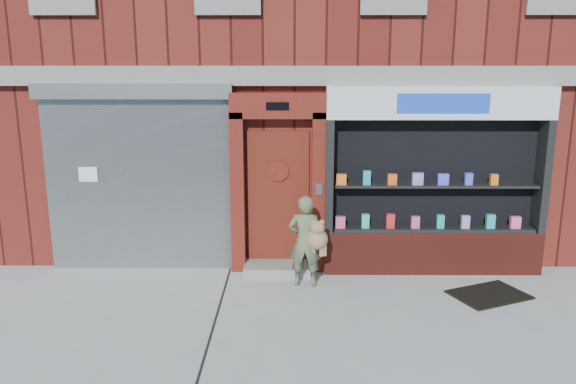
{
  "coord_description": "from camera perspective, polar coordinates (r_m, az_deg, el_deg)",
  "views": [
    {
      "loc": [
        -0.54,
        -6.93,
        3.36
      ],
      "look_at": [
        -0.59,
        1.0,
        1.52
      ],
      "focal_mm": 35.0,
      "sensor_mm": 36.0,
      "label": 1
    }
  ],
  "objects": [
    {
      "name": "pharmacy_bay",
      "position": [
        9.25,
        14.63,
        0.25
      ],
      "size": [
        3.5,
        0.41,
        3.0
      ],
      "color": "maroon",
      "rests_on": "ground"
    },
    {
      "name": "ground",
      "position": [
        7.72,
        4.41,
        -12.76
      ],
      "size": [
        80.0,
        80.0,
        0.0
      ],
      "primitive_type": "plane",
      "color": "#9E9E99",
      "rests_on": "ground"
    },
    {
      "name": "shutter_bay",
      "position": [
        9.34,
        -14.97,
        2.51
      ],
      "size": [
        3.1,
        0.3,
        3.04
      ],
      "color": "gray",
      "rests_on": "ground"
    },
    {
      "name": "red_door_bay",
      "position": [
        8.99,
        -1.02,
        0.87
      ],
      "size": [
        1.52,
        0.58,
        2.9
      ],
      "color": "#4D120D",
      "rests_on": "ground"
    },
    {
      "name": "doormat",
      "position": [
        8.91,
        19.74,
        -9.79
      ],
      "size": [
        1.27,
        1.1,
        0.03
      ],
      "primitive_type": "cube",
      "rotation": [
        0.0,
        0.0,
        0.41
      ],
      "color": "black",
      "rests_on": "ground"
    },
    {
      "name": "building",
      "position": [
        12.95,
        2.83,
        15.9
      ],
      "size": [
        12.0,
        8.16,
        8.0
      ],
      "color": "#5A1914",
      "rests_on": "ground"
    },
    {
      "name": "woman",
      "position": [
        8.53,
        1.94,
        -4.94
      ],
      "size": [
        0.62,
        0.39,
        1.42
      ],
      "color": "#586743",
      "rests_on": "ground"
    }
  ]
}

